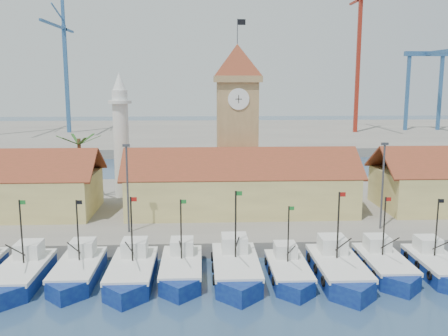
{
  "coord_description": "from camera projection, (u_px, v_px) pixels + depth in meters",
  "views": [
    {
      "loc": [
        -4.65,
        -37.26,
        16.72
      ],
      "look_at": [
        -2.03,
        18.0,
        6.99
      ],
      "focal_mm": 40.0,
      "sensor_mm": 36.0,
      "label": 1
    }
  ],
  "objects": [
    {
      "name": "ground",
      "position": [
        260.0,
        293.0,
        39.77
      ],
      "size": [
        400.0,
        400.0,
        0.0
      ],
      "primitive_type": "plane",
      "color": "navy",
      "rests_on": "ground"
    },
    {
      "name": "quay",
      "position": [
        238.0,
        208.0,
        63.25
      ],
      "size": [
        140.0,
        32.0,
        1.5
      ],
      "primitive_type": "cube",
      "color": "gray",
      "rests_on": "ground"
    },
    {
      "name": "terminal",
      "position": [
        216.0,
        134.0,
        147.81
      ],
      "size": [
        240.0,
        80.0,
        2.0
      ],
      "primitive_type": "cube",
      "color": "gray",
      "rests_on": "ground"
    },
    {
      "name": "boat_1",
      "position": [
        21.0,
        276.0,
        41.23
      ],
      "size": [
        3.58,
        9.8,
        7.41
      ],
      "color": "navy",
      "rests_on": "ground"
    },
    {
      "name": "boat_2",
      "position": [
        77.0,
        273.0,
        42.0
      ],
      "size": [
        3.48,
        9.53,
        7.21
      ],
      "color": "navy",
      "rests_on": "ground"
    },
    {
      "name": "boat_3",
      "position": [
        132.0,
        274.0,
        41.59
      ],
      "size": [
        3.66,
        10.03,
        7.59
      ],
      "color": "navy",
      "rests_on": "ground"
    },
    {
      "name": "boat_4",
      "position": [
        181.0,
        271.0,
        42.43
      ],
      "size": [
        3.45,
        9.46,
        7.16
      ],
      "color": "navy",
      "rests_on": "ground"
    },
    {
      "name": "boat_5",
      "position": [
        236.0,
        271.0,
        42.23
      ],
      "size": [
        3.84,
        10.53,
        7.97
      ],
      "color": "navy",
      "rests_on": "ground"
    },
    {
      "name": "boat_6",
      "position": [
        289.0,
        273.0,
        42.03
      ],
      "size": [
        3.22,
        8.81,
        6.67
      ],
      "color": "navy",
      "rests_on": "ground"
    },
    {
      "name": "boat_7",
      "position": [
        339.0,
        272.0,
        42.01
      ],
      "size": [
        3.82,
        10.47,
        7.92
      ],
      "color": "navy",
      "rests_on": "ground"
    },
    {
      "name": "boat_8",
      "position": [
        386.0,
        267.0,
        43.29
      ],
      "size": [
        3.45,
        9.46,
        7.16
      ],
      "color": "navy",
      "rests_on": "ground"
    },
    {
      "name": "boat_9",
      "position": [
        438.0,
        268.0,
        43.17
      ],
      "size": [
        3.39,
        9.29,
        7.03
      ],
      "color": "navy",
      "rests_on": "ground"
    },
    {
      "name": "hall_center",
      "position": [
        240.0,
        190.0,
        58.75
      ],
      "size": [
        27.04,
        10.13,
        7.61
      ],
      "color": "#E1D17B",
      "rests_on": "quay"
    },
    {
      "name": "clock_tower",
      "position": [
        237.0,
        118.0,
        63.27
      ],
      "size": [
        5.8,
        5.8,
        22.7
      ],
      "color": "tan",
      "rests_on": "quay"
    },
    {
      "name": "minaret",
      "position": [
        121.0,
        135.0,
        64.93
      ],
      "size": [
        3.0,
        3.0,
        16.3
      ],
      "color": "silver",
      "rests_on": "quay"
    },
    {
      "name": "palm_tree",
      "position": [
        80.0,
        164.0,
        63.33
      ],
      "size": [
        5.6,
        5.03,
        8.39
      ],
      "color": "brown",
      "rests_on": "quay"
    },
    {
      "name": "lamp_posts",
      "position": [
        252.0,
        183.0,
        50.47
      ],
      "size": [
        80.7,
        0.25,
        9.03
      ],
      "color": "#3F3F44",
      "rests_on": "quay"
    },
    {
      "name": "crane_blue_near",
      "position": [
        64.0,
        60.0,
        138.91
      ],
      "size": [
        1.0,
        30.86,
        36.97
      ],
      "color": "#2F5C90",
      "rests_on": "terminal"
    },
    {
      "name": "crane_red_right",
      "position": [
        360.0,
        44.0,
        139.17
      ],
      "size": [
        1.0,
        31.19,
        45.05
      ],
      "color": "maroon",
      "rests_on": "terminal"
    },
    {
      "name": "gantry",
      "position": [
        430.0,
        69.0,
        144.1
      ],
      "size": [
        13.0,
        22.0,
        23.2
      ],
      "color": "#2F5C90",
      "rests_on": "terminal"
    }
  ]
}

